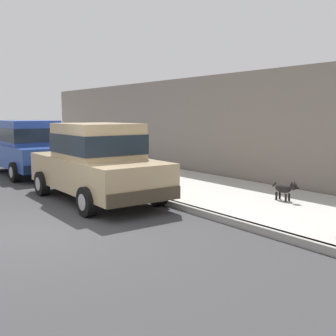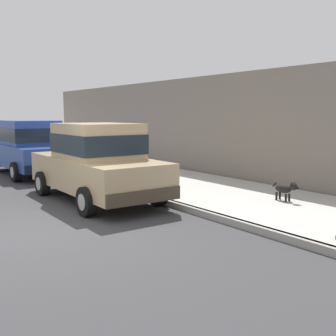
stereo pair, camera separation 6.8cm
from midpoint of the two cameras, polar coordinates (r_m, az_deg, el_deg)
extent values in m
plane|color=#38383A|center=(8.01, -17.43, -8.37)|extent=(80.00, 80.00, 0.00)
cube|color=gray|center=(9.46, 1.29, -5.15)|extent=(0.16, 64.00, 0.14)
cube|color=#B7B5AD|center=(10.63, 9.04, -3.84)|extent=(3.60, 64.00, 0.14)
cube|color=tan|center=(10.35, -9.76, -0.62)|extent=(1.85, 4.52, 0.76)
cube|color=tan|center=(10.18, -9.61, 3.78)|extent=(1.61, 2.12, 0.84)
cube|color=#19232D|center=(10.18, -9.61, 3.42)|extent=(1.64, 2.16, 0.46)
cube|color=#3E3527|center=(12.38, -14.16, -0.53)|extent=(1.77, 0.22, 0.28)
cube|color=#3E3527|center=(8.49, -3.25, -3.95)|extent=(1.77, 0.22, 0.28)
cylinder|color=black|center=(11.35, -16.88, -2.06)|extent=(0.23, 0.64, 0.64)
cylinder|color=#9E9EA3|center=(11.35, -16.88, -2.06)|extent=(0.24, 0.35, 0.35)
cylinder|color=black|center=(12.03, -8.74, -1.29)|extent=(0.23, 0.64, 0.64)
cylinder|color=#9E9EA3|center=(12.03, -8.74, -1.29)|extent=(0.24, 0.35, 0.35)
cylinder|color=black|center=(8.79, -11.05, -4.60)|extent=(0.23, 0.64, 0.64)
cylinder|color=#9E9EA3|center=(8.79, -11.05, -4.60)|extent=(0.24, 0.35, 0.35)
cylinder|color=black|center=(9.66, -1.26, -3.38)|extent=(0.23, 0.64, 0.64)
cylinder|color=#9E9EA3|center=(9.66, -1.26, -3.38)|extent=(0.24, 0.35, 0.35)
cube|color=#EAEACC|center=(12.18, -16.71, 0.93)|extent=(0.28, 0.08, 0.14)
cube|color=#EAEACC|center=(12.58, -11.89, 1.28)|extent=(0.28, 0.08, 0.14)
cube|color=#28479E|center=(15.39, -18.53, 1.74)|extent=(1.82, 4.51, 0.76)
cube|color=#28479E|center=(15.24, -18.54, 4.71)|extent=(1.59, 2.11, 0.84)
cube|color=#19232D|center=(15.24, -18.53, 4.47)|extent=(1.63, 2.15, 0.46)
cube|color=#0E1837|center=(17.51, -20.65, 1.52)|extent=(1.76, 0.21, 0.28)
cube|color=#0E1837|center=(13.34, -15.65, -0.02)|extent=(1.76, 0.21, 0.28)
cylinder|color=black|center=(17.02, -16.99, 1.04)|extent=(0.22, 0.64, 0.64)
cylinder|color=#9E9EA3|center=(17.02, -16.99, 1.04)|extent=(0.24, 0.35, 0.35)
cylinder|color=black|center=(13.85, -20.28, -0.52)|extent=(0.22, 0.64, 0.64)
cylinder|color=#9E9EA3|center=(13.85, -20.28, -0.52)|extent=(0.24, 0.35, 0.35)
cylinder|color=black|center=(14.43, -13.39, 0.05)|extent=(0.22, 0.64, 0.64)
cylinder|color=#9E9EA3|center=(14.43, -13.39, 0.05)|extent=(0.24, 0.35, 0.35)
cube|color=#EAEACC|center=(17.67, -18.99, 2.79)|extent=(0.28, 0.08, 0.14)
cube|color=#252527|center=(18.74, -21.79, 1.82)|extent=(1.69, 0.21, 0.28)
cylinder|color=black|center=(21.81, -21.47, 2.20)|extent=(0.22, 0.64, 0.64)
cylinder|color=#9E9EA3|center=(21.81, -21.47, 2.20)|extent=(0.24, 0.35, 0.35)
cylinder|color=black|center=(19.60, -19.80, 1.73)|extent=(0.22, 0.64, 0.64)
cylinder|color=#9E9EA3|center=(19.60, -19.80, 1.73)|extent=(0.24, 0.35, 0.35)
ellipsoid|color=black|center=(9.93, 15.90, -2.78)|extent=(0.21, 0.44, 0.20)
cylinder|color=black|center=(9.92, 16.69, -3.93)|extent=(0.05, 0.05, 0.18)
cylinder|color=black|center=(9.83, 16.25, -4.02)|extent=(0.05, 0.05, 0.18)
cylinder|color=black|center=(10.09, 15.47, -3.70)|extent=(0.05, 0.05, 0.18)
cylinder|color=black|center=(10.00, 15.03, -3.78)|extent=(0.05, 0.05, 0.18)
sphere|color=black|center=(9.73, 17.24, -2.49)|extent=(0.17, 0.17, 0.17)
ellipsoid|color=black|center=(9.68, 17.65, -2.68)|extent=(0.07, 0.11, 0.06)
cone|color=black|center=(9.77, 17.39, -1.96)|extent=(0.06, 0.06, 0.07)
cone|color=black|center=(9.69, 17.03, -2.02)|extent=(0.06, 0.06, 0.07)
cylinder|color=black|center=(10.08, 14.77, -2.24)|extent=(0.04, 0.12, 0.13)
cube|color=slate|center=(16.06, 0.23, 5.96)|extent=(0.50, 20.00, 3.41)
camera|label=1|loc=(0.03, -89.80, 0.03)|focal=43.84mm
camera|label=2|loc=(0.03, 90.20, -0.03)|focal=43.84mm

